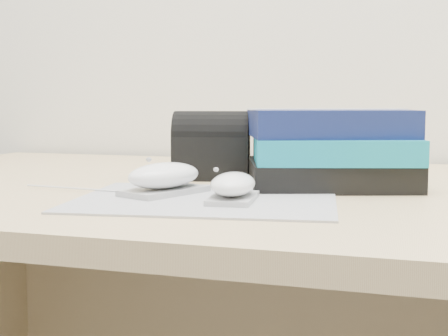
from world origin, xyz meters
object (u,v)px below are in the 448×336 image
(pouch, at_px, (212,146))
(mouse_front, at_px, (233,187))
(mouse_rear, at_px, (164,178))
(book_stack, at_px, (330,149))
(desk, at_px, (323,326))

(pouch, bearing_deg, mouse_front, -65.96)
(mouse_rear, relative_size, pouch, 0.97)
(mouse_rear, relative_size, book_stack, 0.47)
(mouse_front, distance_m, pouch, 0.25)
(mouse_front, bearing_deg, desk, 70.50)
(desk, distance_m, pouch, 0.34)
(mouse_front, distance_m, book_stack, 0.21)
(book_stack, distance_m, pouch, 0.20)
(mouse_front, relative_size, pouch, 0.76)
(mouse_rear, bearing_deg, mouse_front, -15.64)
(mouse_rear, relative_size, mouse_front, 1.27)
(book_stack, xyz_separation_m, pouch, (-0.20, 0.04, -0.00))
(book_stack, bearing_deg, mouse_front, -117.54)
(mouse_rear, xyz_separation_m, mouse_front, (0.10, -0.03, -0.00))
(desk, bearing_deg, mouse_front, -109.50)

